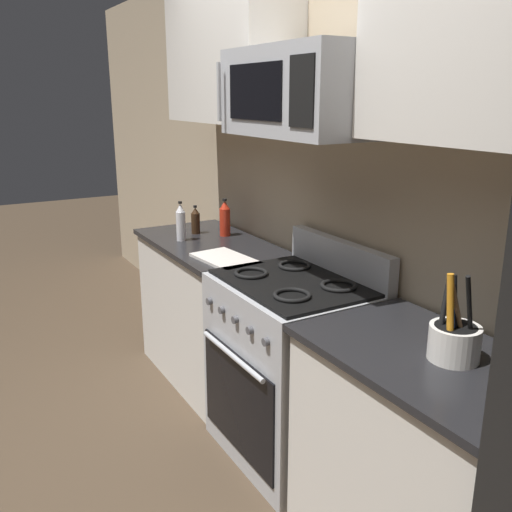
% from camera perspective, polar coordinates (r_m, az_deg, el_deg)
% --- Properties ---
extents(ground_plane, '(16.00, 16.00, 0.00)m').
position_cam_1_polar(ground_plane, '(2.86, -8.04, -22.53)').
color(ground_plane, '#473828').
extents(wall_back, '(8.00, 0.10, 2.60)m').
position_cam_1_polar(wall_back, '(2.80, 10.42, 6.02)').
color(wall_back, tan).
rests_on(wall_back, ground).
extents(counter_left, '(1.09, 0.61, 0.91)m').
position_cam_1_polar(counter_left, '(3.60, -4.62, -5.48)').
color(counter_left, silver).
rests_on(counter_left, ground).
extents(range_oven, '(0.76, 0.65, 1.09)m').
position_cam_1_polar(range_oven, '(2.85, 3.69, -11.19)').
color(range_oven, '#B2B5BA').
rests_on(range_oven, ground).
extents(counter_right, '(0.94, 0.61, 0.91)m').
position_cam_1_polar(counter_right, '(2.30, 16.31, -19.75)').
color(counter_right, silver).
rests_on(counter_right, ground).
extents(microwave, '(0.80, 0.44, 0.38)m').
position_cam_1_polar(microwave, '(2.54, 4.76, 16.33)').
color(microwave, '#B2B5BA').
extents(upper_cabinets_left, '(1.08, 0.34, 0.76)m').
position_cam_1_polar(upper_cabinets_left, '(3.43, -2.79, 19.81)').
color(upper_cabinets_left, silver).
extents(upper_cabinets_right, '(0.93, 0.34, 0.76)m').
position_cam_1_polar(upper_cabinets_right, '(2.01, 23.44, 21.23)').
color(upper_cabinets_right, silver).
extents(utensil_crock, '(0.17, 0.17, 0.32)m').
position_cam_1_polar(utensil_crock, '(2.02, 19.55, -8.03)').
color(utensil_crock, white).
rests_on(utensil_crock, counter_right).
extents(cutting_board, '(0.41, 0.27, 0.02)m').
position_cam_1_polar(cutting_board, '(3.04, -3.14, -0.32)').
color(cutting_board, silver).
rests_on(cutting_board, counter_left).
extents(bottle_hot_sauce, '(0.07, 0.07, 0.24)m').
position_cam_1_polar(bottle_hot_sauce, '(3.56, -3.19, 3.81)').
color(bottle_hot_sauce, red).
rests_on(bottle_hot_sauce, counter_left).
extents(bottle_soy, '(0.06, 0.06, 0.18)m').
position_cam_1_polar(bottle_soy, '(3.64, -6.18, 3.59)').
color(bottle_soy, '#382314').
rests_on(bottle_soy, counter_left).
extents(bottle_vinegar, '(0.06, 0.06, 0.25)m').
position_cam_1_polar(bottle_vinegar, '(3.47, -7.67, 3.40)').
color(bottle_vinegar, silver).
rests_on(bottle_vinegar, counter_left).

